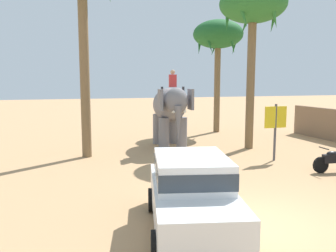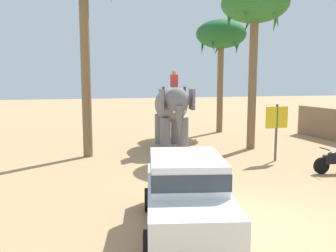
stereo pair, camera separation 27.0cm
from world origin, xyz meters
name	(u,v)px [view 1 (the left image)]	position (x,y,z in m)	size (l,w,h in m)	color
ground_plane	(264,223)	(0.00, 0.00, 0.00)	(120.00, 120.00, 0.00)	tan
car_sedan_foreground	(191,190)	(-1.79, 0.17, 0.93)	(2.56, 4.37, 1.70)	white
elephant_with_mahout	(170,108)	(0.69, 9.65, 1.99)	(1.94, 3.96, 3.88)	slate
motorcycle_far_in_row	(335,160)	(5.08, 3.31, 0.46)	(1.80, 0.55, 0.94)	black
palm_tree_behind_elephant	(253,8)	(4.39, 8.30, 6.77)	(3.20, 3.20, 7.89)	brown
palm_tree_near_hut	(218,37)	(5.24, 13.92, 6.14)	(3.20, 3.20, 7.22)	brown
signboard_yellow	(275,121)	(4.04, 5.61, 1.69)	(1.00, 0.10, 2.40)	#4C4C51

